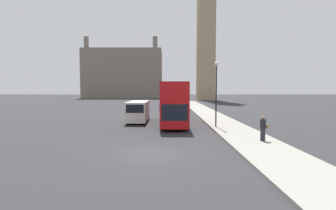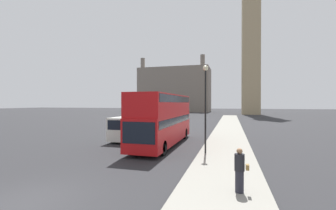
{
  "view_description": "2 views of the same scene",
  "coord_description": "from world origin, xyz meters",
  "px_view_note": "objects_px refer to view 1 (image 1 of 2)",
  "views": [
    {
      "loc": [
        1.04,
        -14.82,
        3.68
      ],
      "look_at": [
        1.16,
        12.46,
        1.97
      ],
      "focal_mm": 28.0,
      "sensor_mm": 36.0,
      "label": 1
    },
    {
      "loc": [
        7.15,
        -6.22,
        3.54
      ],
      "look_at": [
        0.13,
        18.73,
        3.36
      ],
      "focal_mm": 24.0,
      "sensor_mm": 36.0,
      "label": 2
    }
  ],
  "objects_px": {
    "red_double_decker_bus": "(172,101)",
    "white_van": "(137,111)",
    "pedestrian": "(262,128)",
    "street_lamp": "(215,85)"
  },
  "relations": [
    {
      "from": "pedestrian",
      "to": "street_lamp",
      "type": "xyz_separation_m",
      "value": [
        -2.01,
        6.48,
        3.06
      ]
    },
    {
      "from": "red_double_decker_bus",
      "to": "pedestrian",
      "type": "bearing_deg",
      "value": -57.99
    },
    {
      "from": "red_double_decker_bus",
      "to": "street_lamp",
      "type": "bearing_deg",
      "value": -37.13
    },
    {
      "from": "red_double_decker_bus",
      "to": "pedestrian",
      "type": "height_order",
      "value": "red_double_decker_bus"
    },
    {
      "from": "pedestrian",
      "to": "red_double_decker_bus",
      "type": "bearing_deg",
      "value": 122.01
    },
    {
      "from": "street_lamp",
      "to": "pedestrian",
      "type": "bearing_deg",
      "value": -72.77
    },
    {
      "from": "red_double_decker_bus",
      "to": "white_van",
      "type": "bearing_deg",
      "value": 156.06
    },
    {
      "from": "red_double_decker_bus",
      "to": "pedestrian",
      "type": "relative_size",
      "value": 6.43
    },
    {
      "from": "street_lamp",
      "to": "red_double_decker_bus",
      "type": "bearing_deg",
      "value": 142.87
    },
    {
      "from": "white_van",
      "to": "red_double_decker_bus",
      "type": "bearing_deg",
      "value": -23.94
    }
  ]
}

